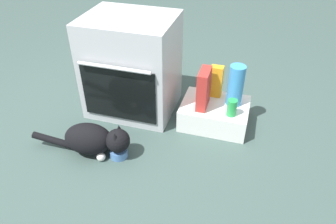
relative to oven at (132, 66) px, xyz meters
name	(u,v)px	position (x,y,z in m)	size (l,w,h in m)	color
ground	(115,145)	(0.04, -0.47, -0.36)	(8.00, 8.00, 0.00)	#384C47
oven	(132,66)	(0.00, 0.00, 0.00)	(0.63, 0.56, 0.73)	#B7BABF
pantry_cabinet	(214,113)	(0.64, -0.03, -0.28)	(0.48, 0.37, 0.17)	white
food_bowl	(119,152)	(0.11, -0.56, -0.33)	(0.12, 0.12, 0.08)	#4C7AB7
cat	(94,139)	(-0.04, -0.58, -0.24)	(0.68, 0.24, 0.23)	black
soda_can	(232,108)	(0.77, -0.13, -0.14)	(0.07, 0.07, 0.12)	green
cereal_box	(204,89)	(0.56, -0.08, -0.06)	(0.07, 0.18, 0.28)	#B72D28
water_bottle	(236,86)	(0.76, 0.01, -0.05)	(0.11, 0.11, 0.30)	#388CD1
juice_carton	(216,81)	(0.62, 0.08, -0.08)	(0.09, 0.06, 0.24)	orange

